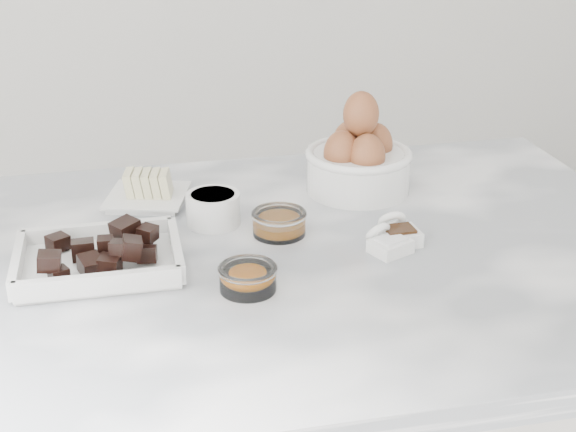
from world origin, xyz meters
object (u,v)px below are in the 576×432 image
Objects in this scene: honey_bowl at (279,222)px; chocolate_dish at (98,254)px; egg_bowl at (358,159)px; zest_bowl at (248,277)px; vanilla_spoon at (397,232)px; sugar_ramekin at (213,207)px; butter_plate at (146,191)px; salt_spoon at (387,242)px.

chocolate_dish is at bearing -167.66° from honey_bowl.
chocolate_dish is 0.48m from egg_bowl.
zest_bowl is at bearing -128.95° from egg_bowl.
egg_bowl is at bearing 40.17° from honey_bowl.
vanilla_spoon is (0.24, 0.10, -0.00)m from zest_bowl.
sugar_ramekin is 0.11m from honey_bowl.
egg_bowl is (0.36, -0.03, 0.04)m from butter_plate.
egg_bowl is 0.22m from honey_bowl.
vanilla_spoon reaches higher than salt_spoon.
chocolate_dish is 0.44m from vanilla_spoon.
zest_bowl is 0.26m from vanilla_spoon.
butter_plate is at bearing 138.57° from honey_bowl.
chocolate_dish is 0.21m from sugar_ramekin.
salt_spoon is (0.41, -0.03, -0.01)m from chocolate_dish.
chocolate_dish is 2.84× the size of salt_spoon.
zest_bowl is at bearing -27.71° from chocolate_dish.
sugar_ramekin is (0.18, 0.12, 0.00)m from chocolate_dish.
egg_bowl is (0.26, 0.08, 0.03)m from sugar_ramekin.
sugar_ramekin is at bearing -162.38° from egg_bowl.
honey_bowl is (0.19, -0.17, -0.00)m from butter_plate.
chocolate_dish is at bearing -155.34° from egg_bowl.
sugar_ramekin is 0.28m from egg_bowl.
chocolate_dish is 2.70× the size of sugar_ramekin.
sugar_ramekin is 1.05× the size of salt_spoon.
sugar_ramekin reaches higher than vanilla_spoon.
zest_bowl is at bearing -162.40° from salt_spoon.
honey_bowl is at bearing 12.34° from chocolate_dish.
salt_spoon is at bearing -37.95° from butter_plate.
chocolate_dish is at bearing 152.29° from zest_bowl.
zest_bowl is 1.07× the size of vanilla_spoon.
honey_bowl is at bearing -41.43° from butter_plate.
vanilla_spoon reaches higher than zest_bowl.
butter_plate reaches higher than vanilla_spoon.
honey_bowl is 0.17m from salt_spoon.
salt_spoon is at bearing -32.60° from sugar_ramekin.
butter_plate is at bearing 142.05° from salt_spoon.
egg_bowl is 0.21m from vanilla_spoon.
butter_plate is 0.42m from salt_spoon.
sugar_ramekin is at bearing 154.66° from vanilla_spoon.
vanilla_spoon is at bearing 48.05° from salt_spoon.
chocolate_dish is 2.67× the size of honey_bowl.
salt_spoon is (0.14, -0.09, -0.01)m from honey_bowl.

